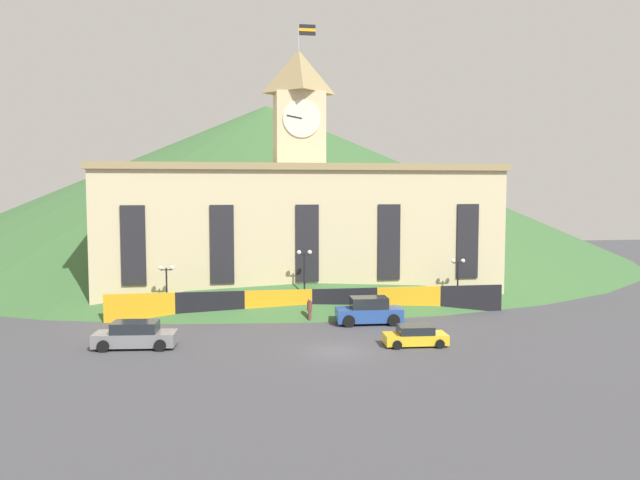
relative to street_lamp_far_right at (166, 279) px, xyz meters
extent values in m
plane|color=#424247|center=(11.75, -12.67, -3.18)|extent=(160.00, 160.00, 0.00)
cube|color=beige|center=(11.75, 7.52, 2.87)|extent=(36.28, 11.67, 12.11)
cube|color=#998456|center=(11.75, 7.52, 9.23)|extent=(36.88, 12.27, 0.60)
cube|color=beige|center=(11.75, 7.52, 12.87)|extent=(4.50, 4.50, 6.67)
pyramid|color=#998456|center=(11.75, 7.52, 18.23)|extent=(4.95, 4.95, 4.05)
cylinder|color=silver|center=(11.75, 5.21, 13.67)|extent=(3.42, 0.12, 3.42)
cube|color=black|center=(11.06, 5.14, 13.80)|extent=(1.40, 0.06, 0.35)
cylinder|color=#B2B2B7|center=(11.75, 7.52, 21.45)|extent=(0.10, 0.10, 2.40)
cube|color=black|center=(12.55, 7.52, 22.10)|extent=(1.60, 0.06, 1.00)
cube|color=gold|center=(12.55, 7.48, 22.10)|extent=(1.60, 0.04, 0.28)
cube|color=#232328|center=(-2.76, 1.61, 2.63)|extent=(2.00, 0.16, 6.66)
cube|color=#232328|center=(4.49, 1.61, 2.63)|extent=(2.00, 0.16, 6.66)
cube|color=#232328|center=(11.75, 1.61, 2.63)|extent=(2.00, 0.16, 6.66)
cube|color=#232328|center=(19.00, 1.61, 2.63)|extent=(2.00, 0.16, 6.66)
cube|color=#232328|center=(26.26, 1.61, 2.63)|extent=(2.00, 0.16, 6.66)
cube|color=gold|center=(-1.99, -1.29, -2.05)|extent=(5.50, 0.12, 2.27)
cube|color=black|center=(3.50, -1.29, -2.05)|extent=(5.50, 0.12, 2.27)
cube|color=gold|center=(9.00, -1.29, -2.05)|extent=(5.50, 0.12, 2.27)
cube|color=black|center=(14.50, -1.29, -2.05)|extent=(5.50, 0.12, 2.27)
cube|color=gold|center=(19.99, -1.29, -2.05)|extent=(5.50, 0.12, 2.27)
cube|color=black|center=(25.49, -1.29, -2.05)|extent=(5.50, 0.12, 2.27)
cone|color=#386033|center=(11.75, 52.47, 8.92)|extent=(112.40, 112.40, 24.20)
cylinder|color=black|center=(0.00, 0.00, -1.14)|extent=(0.14, 0.14, 4.08)
cube|color=black|center=(0.00, 0.00, 0.75)|extent=(0.90, 0.08, 0.08)
sphere|color=white|center=(-0.45, 0.00, 0.93)|extent=(0.36, 0.36, 0.36)
sphere|color=white|center=(0.45, 0.00, 0.93)|extent=(0.36, 0.36, 0.36)
cylinder|color=black|center=(11.29, 0.00, -0.60)|extent=(0.14, 0.14, 5.16)
cube|color=black|center=(11.29, 0.00, 1.83)|extent=(0.90, 0.08, 0.08)
sphere|color=white|center=(10.84, 0.00, 2.01)|extent=(0.36, 0.36, 0.36)
sphere|color=white|center=(11.74, 0.00, 2.01)|extent=(0.36, 0.36, 0.36)
cylinder|color=black|center=(24.78, 0.00, -1.08)|extent=(0.14, 0.14, 4.21)
cube|color=black|center=(24.78, 0.00, 0.88)|extent=(0.90, 0.08, 0.08)
sphere|color=white|center=(24.33, 0.00, 1.06)|extent=(0.36, 0.36, 0.36)
sphere|color=white|center=(25.23, 0.00, 1.06)|extent=(0.36, 0.36, 0.36)
cube|color=slate|center=(-1.20, -9.62, -2.57)|extent=(5.47, 2.50, 0.87)
cube|color=#1E2328|center=(-1.20, -9.62, -1.79)|extent=(3.08, 2.11, 0.71)
cylinder|color=black|center=(-3.09, -10.45, -2.80)|extent=(0.80, 0.43, 0.77)
cylinder|color=black|center=(-2.90, -8.46, -2.80)|extent=(0.80, 0.43, 0.77)
cylinder|color=black|center=(0.50, -10.79, -2.80)|extent=(0.80, 0.43, 0.77)
cylinder|color=black|center=(0.69, -8.80, -2.80)|extent=(0.80, 0.43, 0.77)
cube|color=yellow|center=(17.24, -11.83, -2.71)|extent=(4.30, 2.04, 0.67)
cube|color=#1E2328|center=(17.24, -11.83, -2.10)|extent=(2.40, 1.78, 0.55)
cylinder|color=black|center=(18.72, -11.02, -2.88)|extent=(0.61, 0.36, 0.59)
cylinder|color=black|center=(18.62, -12.81, -2.88)|extent=(0.61, 0.36, 0.59)
cylinder|color=black|center=(15.87, -10.85, -2.88)|extent=(0.61, 0.36, 0.59)
cylinder|color=black|center=(15.76, -12.65, -2.88)|extent=(0.61, 0.36, 0.59)
cube|color=#284C99|center=(15.73, -4.77, -2.45)|extent=(5.18, 2.22, 1.04)
cube|color=#1E2328|center=(15.73, -4.77, -1.51)|extent=(2.88, 1.96, 0.85)
cylinder|color=black|center=(17.50, -3.84, -2.72)|extent=(0.94, 0.40, 0.92)
cylinder|color=black|center=(17.42, -5.84, -2.72)|extent=(0.94, 0.40, 0.92)
cylinder|color=black|center=(14.04, -3.69, -2.72)|extent=(0.94, 0.40, 0.92)
cylinder|color=black|center=(13.95, -5.69, -2.72)|extent=(0.94, 0.40, 0.92)
cylinder|color=brown|center=(11.32, -3.10, -2.74)|extent=(0.20, 0.20, 0.88)
cylinder|color=brown|center=(11.24, -3.34, -2.74)|extent=(0.20, 0.20, 0.88)
cylinder|color=brown|center=(11.28, -3.22, -1.95)|extent=(0.51, 0.51, 0.70)
sphere|color=#936B4C|center=(11.28, -3.22, -1.45)|extent=(0.29, 0.29, 0.29)
camera|label=1|loc=(4.69, -51.42, 7.19)|focal=35.00mm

